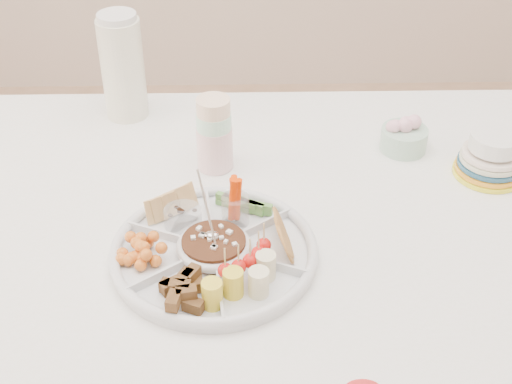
{
  "coord_description": "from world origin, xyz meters",
  "views": [
    {
      "loc": [
        -0.1,
        -1.14,
        1.65
      ],
      "look_at": [
        -0.08,
        -0.04,
        0.84
      ],
      "focal_mm": 50.0,
      "sensor_mm": 36.0,
      "label": 1
    }
  ],
  "objects_px": {
    "plate_stack": "(492,156)",
    "thermos": "(122,65)",
    "dining_table": "(288,339)",
    "party_tray": "(214,249)"
  },
  "relations": [
    {
      "from": "plate_stack",
      "to": "party_tray",
      "type": "bearing_deg",
      "value": -155.87
    },
    {
      "from": "dining_table",
      "to": "plate_stack",
      "type": "distance_m",
      "value": 0.62
    },
    {
      "from": "dining_table",
      "to": "party_tray",
      "type": "distance_m",
      "value": 0.45
    },
    {
      "from": "thermos",
      "to": "plate_stack",
      "type": "xyz_separation_m",
      "value": [
        0.82,
        -0.28,
        -0.08
      ]
    },
    {
      "from": "dining_table",
      "to": "party_tray",
      "type": "height_order",
      "value": "party_tray"
    },
    {
      "from": "dining_table",
      "to": "thermos",
      "type": "height_order",
      "value": "thermos"
    },
    {
      "from": "thermos",
      "to": "plate_stack",
      "type": "distance_m",
      "value": 0.87
    },
    {
      "from": "plate_stack",
      "to": "thermos",
      "type": "bearing_deg",
      "value": 161.15
    },
    {
      "from": "thermos",
      "to": "plate_stack",
      "type": "relative_size",
      "value": 1.75
    },
    {
      "from": "party_tray",
      "to": "plate_stack",
      "type": "bearing_deg",
      "value": 24.13
    }
  ]
}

